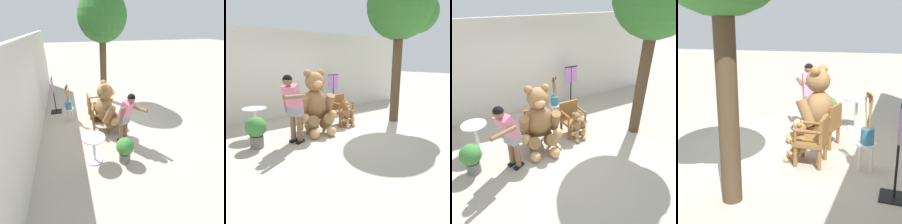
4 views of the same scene
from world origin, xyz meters
TOP-DOWN VIEW (x-y plane):
  - ground_plane at (0.00, 0.00)m, footprint 60.00×60.00m
  - back_wall at (0.00, 2.40)m, footprint 10.00×0.16m
  - wooden_chair_left at (-0.48, 0.52)m, footprint 0.63×0.60m
  - wooden_chair_right at (0.49, 0.52)m, footprint 0.57×0.53m
  - teddy_bear_large at (-0.50, 0.25)m, footprint 1.00×0.98m
  - teddy_bear_small at (0.49, 0.24)m, footprint 0.45×0.43m
  - person_visitor at (-1.31, -0.11)m, footprint 0.65×0.70m
  - white_stool at (0.42, 1.40)m, footprint 0.34×0.34m
  - brush_bucket at (0.42, 1.40)m, footprint 0.22×0.22m
  - round_side_table at (-1.85, 0.89)m, footprint 0.56×0.56m
  - patio_tree at (2.13, -0.25)m, footprint 1.97×1.88m
  - potted_plant at (-2.06, 0.16)m, footprint 0.44×0.44m
  - clothing_display_stand at (1.24, 1.90)m, footprint 0.44×0.40m

SIDE VIEW (x-z plane):
  - ground_plane at x=0.00m, z-range 0.00..0.00m
  - white_stool at x=0.42m, z-range 0.13..0.59m
  - teddy_bear_small at x=0.49m, z-range -0.01..0.74m
  - potted_plant at x=-2.06m, z-range 0.06..0.74m
  - round_side_table at x=-1.85m, z-range 0.09..0.81m
  - wooden_chair_left at x=-0.48m, z-range 0.03..0.89m
  - wooden_chair_right at x=0.49m, z-range 0.03..0.89m
  - brush_bucket at x=0.42m, z-range 0.22..1.09m
  - clothing_display_stand at x=1.24m, z-range 0.04..1.40m
  - teddy_bear_large at x=-0.50m, z-range -0.02..1.61m
  - person_visitor at x=-1.31m, z-range 0.14..1.70m
  - back_wall at x=0.00m, z-range 0.00..2.80m
  - patio_tree at x=2.13m, z-range 1.13..5.42m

